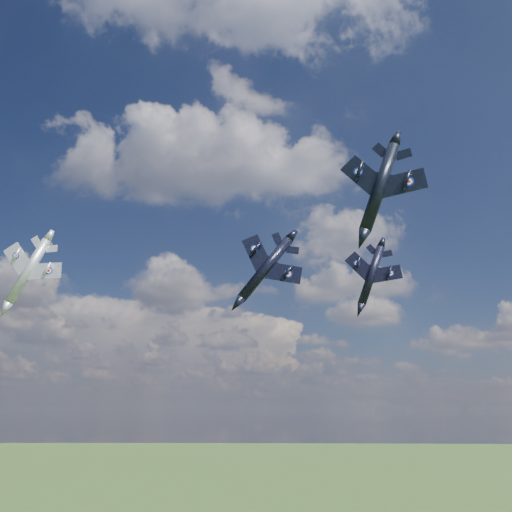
# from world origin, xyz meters

# --- Properties ---
(jet_lead_navy) EXTENTS (11.01, 15.29, 8.92)m
(jet_lead_navy) POSITION_xyz_m (7.93, 8.44, 80.88)
(jet_lead_navy) COLOR black
(jet_right_navy) EXTENTS (13.68, 16.00, 6.22)m
(jet_right_navy) POSITION_xyz_m (20.52, -9.96, 84.36)
(jet_right_navy) COLOR black
(jet_high_navy) EXTENTS (13.32, 16.41, 6.68)m
(jet_high_navy) POSITION_xyz_m (25.64, 25.32, 84.19)
(jet_high_navy) COLOR black
(jet_left_silver) EXTENTS (11.24, 14.98, 7.14)m
(jet_left_silver) POSITION_xyz_m (-27.83, 11.92, 81.97)
(jet_left_silver) COLOR #B2B4BD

